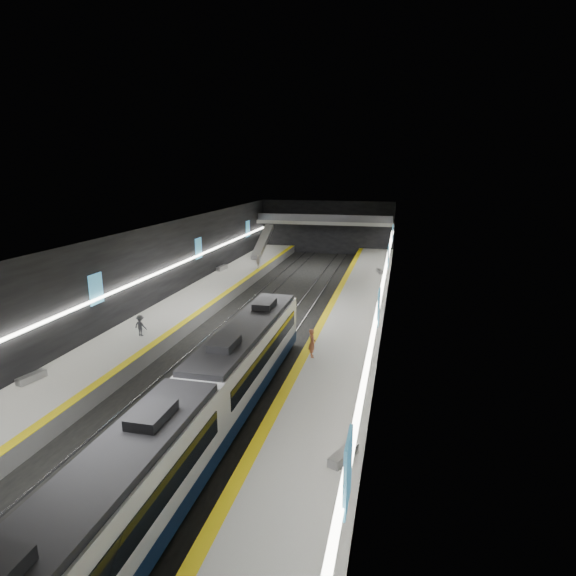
% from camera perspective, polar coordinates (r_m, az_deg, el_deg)
% --- Properties ---
extents(ground, '(70.00, 70.00, 0.00)m').
position_cam_1_polar(ground, '(40.82, -3.08, -4.32)').
color(ground, black).
rests_on(ground, ground).
extents(ceiling, '(20.00, 70.00, 0.04)m').
position_cam_1_polar(ceiling, '(39.02, -3.24, 6.89)').
color(ceiling, beige).
rests_on(ceiling, wall_left).
extents(wall_left, '(0.04, 70.00, 8.00)m').
position_cam_1_polar(wall_left, '(43.58, -15.88, 1.80)').
color(wall_left, black).
rests_on(wall_left, ground).
extents(wall_right, '(0.04, 70.00, 8.00)m').
position_cam_1_polar(wall_right, '(38.18, 11.39, 0.35)').
color(wall_right, black).
rests_on(wall_right, ground).
extents(wall_back, '(20.00, 0.04, 8.00)m').
position_cam_1_polar(wall_back, '(73.49, 4.62, 7.17)').
color(wall_back, black).
rests_on(wall_back, ground).
extents(platform_left, '(5.00, 70.00, 1.00)m').
position_cam_1_polar(platform_left, '(43.30, -12.67, -2.87)').
color(platform_left, slate).
rests_on(platform_left, ground).
extents(tile_surface_left, '(5.00, 70.00, 0.02)m').
position_cam_1_polar(tile_surface_left, '(43.16, -12.71, -2.22)').
color(tile_surface_left, '#B2B2AC').
rests_on(tile_surface_left, platform_left).
extents(tactile_strip_left, '(0.60, 70.00, 0.02)m').
position_cam_1_polar(tactile_strip_left, '(42.26, -10.02, -2.42)').
color(tactile_strip_left, yellow).
rests_on(tactile_strip_left, platform_left).
extents(platform_right, '(5.00, 70.00, 1.00)m').
position_cam_1_polar(platform_right, '(39.30, 7.49, -4.40)').
color(platform_right, slate).
rests_on(platform_right, ground).
extents(tile_surface_right, '(5.00, 70.00, 0.02)m').
position_cam_1_polar(tile_surface_right, '(39.14, 7.52, -3.69)').
color(tile_surface_right, '#B2B2AC').
rests_on(tile_surface_right, platform_right).
extents(tactile_strip_right, '(0.60, 70.00, 0.02)m').
position_cam_1_polar(tactile_strip_right, '(39.39, 4.33, -3.48)').
color(tactile_strip_right, yellow).
rests_on(tactile_strip_right, platform_right).
extents(rails, '(6.52, 70.00, 0.12)m').
position_cam_1_polar(rails, '(40.80, -3.08, -4.24)').
color(rails, gray).
rests_on(rails, ground).
extents(train, '(2.69, 30.02, 3.60)m').
position_cam_1_polar(train, '(22.71, -10.84, -14.38)').
color(train, '#0F2039').
rests_on(train, ground).
extents(ad_posters, '(19.94, 53.50, 2.20)m').
position_cam_1_polar(ad_posters, '(40.56, -2.77, 2.15)').
color(ad_posters, teal).
rests_on(ad_posters, wall_left).
extents(cove_light_left, '(0.25, 68.60, 0.12)m').
position_cam_1_polar(cove_light_left, '(43.52, -15.63, 1.53)').
color(cove_light_left, white).
rests_on(cove_light_left, wall_left).
extents(cove_light_right, '(0.25, 68.60, 0.12)m').
position_cam_1_polar(cove_light_right, '(38.23, 11.08, 0.08)').
color(cove_light_right, white).
rests_on(cove_light_right, wall_right).
extents(mezzanine_bridge, '(20.00, 3.00, 1.50)m').
position_cam_1_polar(mezzanine_bridge, '(71.33, 4.38, 7.80)').
color(mezzanine_bridge, gray).
rests_on(mezzanine_bridge, wall_left).
extents(escalator, '(1.20, 7.50, 3.92)m').
position_cam_1_polar(escalator, '(66.53, -3.03, 5.50)').
color(escalator, '#99999E').
rests_on(escalator, platform_left).
extents(bench_left_near, '(0.83, 1.79, 0.42)m').
position_cam_1_polar(bench_left_near, '(31.68, -28.12, -9.34)').
color(bench_left_near, '#99999E').
rests_on(bench_left_near, platform_left).
extents(bench_left_far, '(0.77, 2.09, 0.50)m').
position_cam_1_polar(bench_left_far, '(57.68, -7.84, 2.37)').
color(bench_left_far, '#99999E').
rests_on(bench_left_far, platform_left).
extents(bench_right_near, '(1.16, 1.79, 0.43)m').
position_cam_1_polar(bench_right_near, '(21.46, 6.57, -19.10)').
color(bench_right_near, '#99999E').
rests_on(bench_right_near, platform_right).
extents(bench_right_far, '(0.86, 1.65, 0.39)m').
position_cam_1_polar(bench_right_far, '(56.58, 10.82, 1.96)').
color(bench_right_far, '#99999E').
rests_on(bench_right_far, platform_right).
extents(passenger_right_a, '(0.65, 0.80, 1.88)m').
position_cam_1_polar(passenger_right_a, '(31.13, 2.87, -6.55)').
color(passenger_right_a, '#C46B49').
rests_on(passenger_right_a, platform_right).
extents(passenger_left_a, '(0.68, 1.06, 1.68)m').
position_cam_1_polar(passenger_left_a, '(57.87, -3.54, 3.11)').
color(passenger_left_a, beige).
rests_on(passenger_left_a, platform_left).
extents(passenger_left_b, '(1.10, 0.77, 1.56)m').
position_cam_1_polar(passenger_left_b, '(36.48, -17.08, -4.29)').
color(passenger_left_b, '#3E3E46').
rests_on(passenger_left_b, platform_left).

